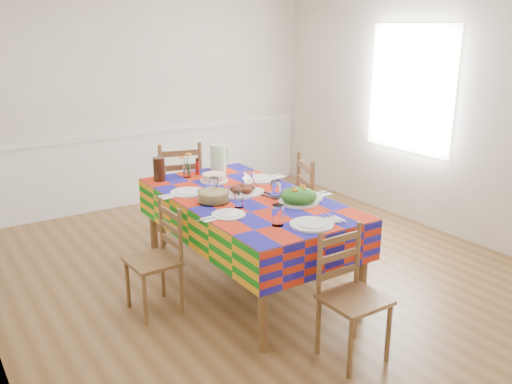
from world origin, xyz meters
TOP-DOWN VIEW (x-y plane):
  - room at (0.00, 0.00)m, footprint 4.58×5.08m
  - wainscot at (0.00, 2.48)m, footprint 4.41×0.06m
  - window_right at (2.23, 0.30)m, footprint 0.00×1.40m
  - dining_table at (-0.23, -0.16)m, footprint 1.11×2.06m
  - setting_near_head at (-0.27, -0.95)m, footprint 0.52×0.35m
  - setting_left_near at (-0.54, -0.44)m, footprint 0.48×0.28m
  - setting_left_far at (-0.54, 0.15)m, footprint 0.54×0.32m
  - setting_right_near at (0.09, -0.42)m, footprint 0.58×0.34m
  - setting_right_far at (0.08, 0.15)m, footprint 0.60×0.35m
  - meat_platter at (-0.22, -0.09)m, footprint 0.40×0.29m
  - salad_platter at (0.04, -0.54)m, footprint 0.33×0.33m
  - pasta_bowl at (-0.53, -0.14)m, footprint 0.26×0.26m
  - cake at (-0.22, 0.40)m, footprint 0.26×0.26m
  - serving_utensils at (-0.05, -0.25)m, footprint 0.16×0.36m
  - flower_vase at (-0.37, 0.66)m, footprint 0.15×0.12m
  - hot_sauce at (-0.24, 0.70)m, footprint 0.04×0.04m
  - green_pitcher at (-0.01, 0.70)m, footprint 0.15×0.15m
  - tea_pitcher at (-0.64, 0.69)m, footprint 0.11×0.11m
  - name_card at (-0.23, -1.14)m, footprint 0.08×0.03m
  - chair_near at (-0.23, -1.46)m, footprint 0.40×0.38m
  - chair_far at (-0.24, 1.13)m, footprint 0.57×0.56m
  - chair_left at (-1.05, -0.16)m, footprint 0.38×0.40m
  - chair_right at (0.59, -0.15)m, footprint 0.57×0.58m

SIDE VIEW (x-z plane):
  - chair_left at x=-1.05m, z-range -0.01..0.86m
  - chair_near at x=-0.23m, z-range -0.01..0.90m
  - wainscot at x=0.00m, z-range 0.03..0.95m
  - chair_right at x=0.59m, z-range -0.01..1.03m
  - chair_far at x=-0.24m, z-range -0.01..1.05m
  - dining_table at x=-0.23m, z-range 0.31..1.11m
  - serving_utensils at x=-0.05m, z-range 0.80..0.81m
  - name_card at x=-0.23m, z-range 0.80..0.82m
  - setting_left_near at x=-0.54m, z-range 0.77..0.89m
  - meat_platter at x=-0.22m, z-range 0.79..0.87m
  - setting_left_far at x=-0.54m, z-range 0.76..0.90m
  - setting_right_near at x=0.09m, z-range 0.76..0.91m
  - cake at x=-0.22m, z-range 0.80..0.87m
  - setting_near_head at x=-0.27m, z-range 0.76..0.91m
  - setting_right_far at x=0.08m, z-range 0.76..0.91m
  - pasta_bowl at x=-0.53m, z-range 0.80..0.89m
  - salad_platter at x=0.04m, z-range 0.78..0.92m
  - hot_sauce at x=-0.24m, z-range 0.80..0.96m
  - flower_vase at x=-0.37m, z-range 0.78..1.02m
  - tea_pitcher at x=-0.64m, z-range 0.80..1.02m
  - green_pitcher at x=-0.01m, z-range 0.80..1.06m
  - room at x=0.00m, z-range -0.04..2.74m
  - window_right at x=2.23m, z-range 0.80..2.20m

